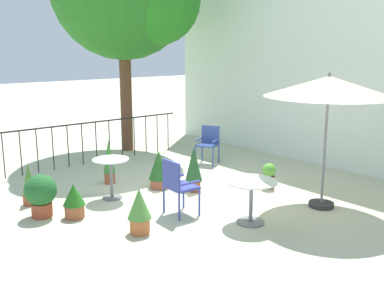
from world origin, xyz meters
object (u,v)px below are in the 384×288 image
potted_plant_2 (109,161)px  potted_plant_3 (139,209)px  cafe_table_1 (111,171)px  potted_plant_6 (159,168)px  patio_chair_1 (177,183)px  patio_umbrella_0 (329,88)px  cafe_table_0 (251,193)px  potted_plant_0 (29,184)px  potted_plant_1 (74,200)px  potted_plant_5 (194,167)px  potted_plant_4 (41,193)px  potted_plant_7 (269,175)px  patio_chair_0 (209,142)px

potted_plant_2 → potted_plant_3: size_ratio=1.30×
cafe_table_1 → potted_plant_6: (0.05, 1.04, -0.12)m
patio_chair_1 → patio_umbrella_0: bearing=58.9°
patio_umbrella_0 → potted_plant_6: (-2.71, -1.58, -1.70)m
cafe_table_0 → potted_plant_0: (-3.13, -2.39, -0.12)m
potted_plant_1 → potted_plant_5: size_ratio=0.65×
cafe_table_1 → potted_plant_0: bearing=-116.7°
potted_plant_1 → potted_plant_3: size_ratio=0.82×
potted_plant_4 → potted_plant_7: size_ratio=1.43×
potted_plant_3 → potted_plant_4: potted_plant_4 is taller
potted_plant_3 → potted_plant_7: bearing=93.8°
patio_chair_1 → potted_plant_7: 2.33m
cafe_table_1 → patio_chair_1: size_ratio=0.80×
patio_chair_0 → potted_plant_3: (2.45, -3.61, -0.16)m
cafe_table_1 → cafe_table_0: bearing=24.0°
cafe_table_1 → potted_plant_2: size_ratio=0.82×
potted_plant_4 → potted_plant_6: bearing=90.1°
patio_chair_1 → potted_plant_5: (-0.80, 1.03, -0.08)m
potted_plant_7 → cafe_table_0: bearing=-58.1°
potted_plant_3 → potted_plant_2: bearing=159.9°
patio_chair_1 → potted_plant_7: size_ratio=1.87×
potted_plant_5 → potted_plant_7: bearing=57.3°
patio_umbrella_0 → potted_plant_7: patio_umbrella_0 is taller
potted_plant_2 → potted_plant_0: bearing=-82.9°
potted_plant_5 → patio_umbrella_0: bearing=28.7°
potted_plant_2 → potted_plant_4: 2.02m
patio_umbrella_0 → potted_plant_6: patio_umbrella_0 is taller
patio_chair_0 → potted_plant_0: (0.13, -4.41, -0.16)m
potted_plant_7 → patio_umbrella_0: bearing=-4.9°
cafe_table_0 → potted_plant_4: (-2.42, -2.46, -0.09)m
potted_plant_0 → potted_plant_4: potted_plant_0 is taller
potted_plant_2 → potted_plant_5: potted_plant_2 is taller
potted_plant_5 → potted_plant_7: size_ratio=1.77×
patio_chair_1 → potted_plant_2: bearing=179.4°
cafe_table_0 → potted_plant_0: bearing=-142.6°
potted_plant_5 → cafe_table_0: bearing=-10.9°
potted_plant_3 → potted_plant_5: 2.20m
potted_plant_1 → potted_plant_7: size_ratio=1.15×
potted_plant_2 → potted_plant_3: potted_plant_2 is taller
potted_plant_6 → potted_plant_3: bearing=-43.2°
potted_plant_0 → potted_plant_5: bearing=64.8°
patio_chair_1 → potted_plant_6: bearing=156.0°
cafe_table_1 → potted_plant_5: (0.64, 1.46, -0.05)m
potted_plant_5 → potted_plant_0: bearing=-115.2°
potted_plant_1 → potted_plant_3: 1.32m
cafe_table_0 → patio_chair_0: 3.83m
cafe_table_0 → potted_plant_0: potted_plant_0 is taller
potted_plant_2 → patio_umbrella_0: bearing=30.9°
cafe_table_0 → patio_umbrella_0: bearing=79.1°
cafe_table_0 → cafe_table_1: 2.71m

